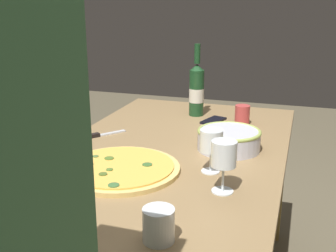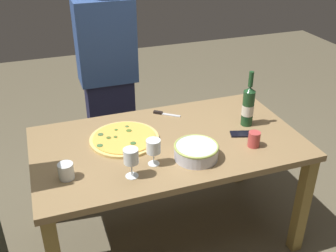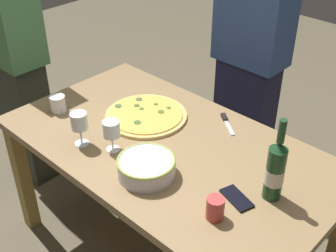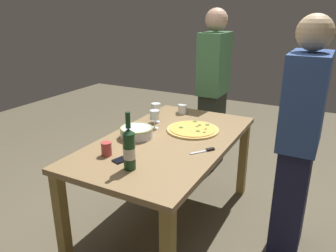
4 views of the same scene
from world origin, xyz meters
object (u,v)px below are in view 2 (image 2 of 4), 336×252
Objects in this scene: dining_table at (168,154)px; cup_ceramic at (66,171)px; cell_phone at (242,134)px; person_guest_left at (108,77)px; pizza at (124,139)px; wine_glass_near_pizza at (153,147)px; wine_bottle at (248,106)px; wine_glass_by_bottle at (131,158)px; pizza_knife at (163,113)px; serving_bowl at (196,151)px; cup_amber at (254,139)px.

dining_table is 0.66m from cup_ceramic.
dining_table is at bearing 16.04° from cup_ceramic.
person_guest_left is (-0.63, 0.98, 0.08)m from cell_phone.
pizza is 2.75× the size of wine_glass_near_pizza.
wine_bottle is 0.89m from wine_glass_by_bottle.
cup_ceramic is 0.87m from pizza_knife.
pizza is 0.80m from wine_bottle.
person_guest_left is at bearing 102.88° from serving_bowl.
pizza_knife is at bearing 13.58° from person_guest_left.
pizza_knife is at bearing 145.96° from wine_bottle.
pizza_knife is at bearing 123.48° from cup_amber.
wine_bottle is 0.22× the size of person_guest_left.
pizza is 0.33m from wine_glass_near_pizza.
cup_amber is at bearing 4.01° from wine_glass_by_bottle.
wine_bottle is at bearing 2.74° from dining_table.
wine_glass_by_bottle is (-0.84, -0.30, -0.02)m from wine_bottle.
person_guest_left is (0.08, 0.80, 0.08)m from pizza.
serving_bowl is 1.74× the size of cell_phone.
pizza is 0.46m from cup_ceramic.
serving_bowl is 0.71m from cup_ceramic.
pizza is at bearing 158.74° from dining_table.
serving_bowl is 0.40m from cell_phone.
dining_table is 0.59m from wine_bottle.
pizza is (-0.25, 0.10, 0.10)m from dining_table.
cup_amber is at bearing 18.39° from person_guest_left.
cup_amber is 0.57× the size of pizza_knife.
wine_bottle is 1.18m from cup_ceramic.
wine_bottle is 0.28m from cup_amber.
pizza is 0.39m from wine_glass_by_bottle.
wine_glass_near_pizza is (-0.70, -0.23, -0.02)m from wine_bottle.
person_guest_left is at bearing 119.07° from cup_amber.
dining_table is at bearing 52.96° from wine_glass_near_pizza.
dining_table is 18.36× the size of cup_ceramic.
cup_ceramic reaches higher than pizza.
serving_bowl is 0.39m from wine_glass_by_bottle.
serving_bowl is 1.54× the size of pizza_knife.
cell_phone is (-0.09, -0.11, -0.13)m from wine_bottle.
wine_glass_near_pizza reaches higher than cell_phone.
pizza is at bearing 136.14° from serving_bowl.
person_guest_left is at bearing 83.85° from wine_glass_by_bottle.
wine_glass_by_bottle is 0.34m from cup_ceramic.
pizza_knife is (-0.37, 0.42, 0.00)m from cell_phone.
wine_bottle is 0.57m from pizza_knife.
cup_ceramic is at bearing -143.73° from pizza.
wine_glass_near_pizza is (-0.15, -0.20, 0.20)m from dining_table.
wine_glass_by_bottle is at bearing -175.99° from cup_amber.
wine_glass_by_bottle is at bearing -172.51° from serving_bowl.
wine_bottle is at bearing 158.29° from cell_phone.
wine_glass_near_pizza is 0.93× the size of pizza_knife.
wine_bottle reaches higher than wine_glass_near_pizza.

